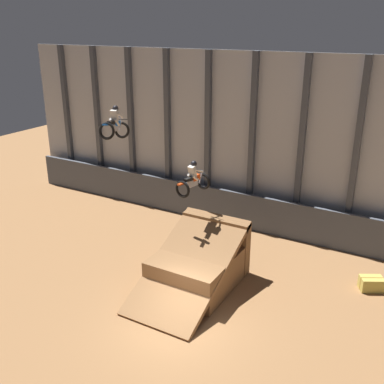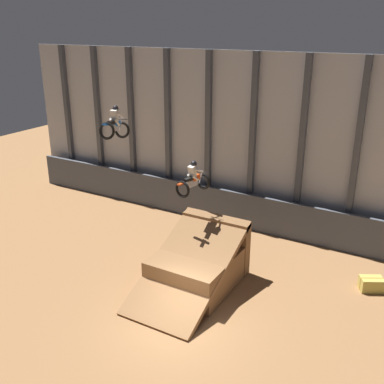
% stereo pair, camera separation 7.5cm
% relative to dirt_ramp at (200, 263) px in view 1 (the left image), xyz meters
% --- Properties ---
extents(ground_plane, '(60.00, 60.00, 0.00)m').
position_rel_dirt_ramp_xyz_m(ground_plane, '(0.80, -3.02, -0.87)').
color(ground_plane, '#996B42').
extents(arena_back_wall, '(32.00, 0.40, 9.01)m').
position_rel_dirt_ramp_xyz_m(arena_back_wall, '(0.80, 6.46, 3.64)').
color(arena_back_wall, '#A3A8B2').
rests_on(arena_back_wall, ground_plane).
extents(lower_barrier, '(31.36, 0.20, 1.94)m').
position_rel_dirt_ramp_xyz_m(lower_barrier, '(0.80, 5.81, 0.10)').
color(lower_barrier, '#474C56').
rests_on(lower_barrier, ground_plane).
extents(dirt_ramp, '(3.09, 5.35, 2.57)m').
position_rel_dirt_ramp_xyz_m(dirt_ramp, '(0.00, 0.00, 0.00)').
color(dirt_ramp, olive).
rests_on(dirt_ramp, ground_plane).
extents(rider_bike_left_air, '(1.04, 1.78, 1.57)m').
position_rel_dirt_ramp_xyz_m(rider_bike_left_air, '(-4.43, 0.42, 5.27)').
color(rider_bike_left_air, black).
extents(rider_bike_right_air, '(0.95, 1.78, 1.46)m').
position_rel_dirt_ramp_xyz_m(rider_bike_right_air, '(-0.92, 1.05, 3.19)').
color(rider_bike_right_air, black).
extents(hay_bale_trackside, '(1.08, 0.96, 0.57)m').
position_rel_dirt_ramp_xyz_m(hay_bale_trackside, '(6.39, 2.93, -0.59)').
color(hay_bale_trackside, '#CCB751').
rests_on(hay_bale_trackside, ground_plane).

